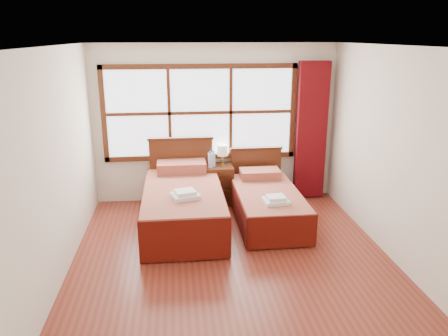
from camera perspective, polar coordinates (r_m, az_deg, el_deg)
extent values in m
plane|color=maroon|center=(5.60, 1.15, -12.02)|extent=(4.50, 4.50, 0.00)
plane|color=white|center=(4.90, 1.33, 15.66)|extent=(4.50, 4.50, 0.00)
plane|color=silver|center=(7.27, -1.14, 5.77)|extent=(4.00, 0.00, 4.00)
plane|color=silver|center=(5.23, -21.06, 0.13)|extent=(0.00, 4.50, 4.50)
plane|color=silver|center=(5.71, 21.56, 1.44)|extent=(0.00, 4.50, 4.50)
cube|color=white|center=(7.19, -3.12, 7.24)|extent=(3.00, 0.02, 1.40)
cube|color=#4B2210|center=(7.33, -3.02, 1.50)|extent=(3.16, 0.06, 0.08)
cube|color=#4B2210|center=(7.08, -3.21, 13.12)|extent=(3.16, 0.06, 0.08)
cube|color=#4B2210|center=(7.24, -15.45, 6.73)|extent=(0.08, 0.06, 1.56)
cube|color=#4B2210|center=(7.41, 8.95, 7.36)|extent=(0.08, 0.06, 1.56)
cube|color=#4B2210|center=(7.15, -7.15, 7.09)|extent=(0.05, 0.05, 1.40)
cube|color=#4B2210|center=(7.21, 0.89, 7.30)|extent=(0.05, 0.05, 1.40)
cube|color=#4B2210|center=(7.17, -3.11, 7.21)|extent=(3.00, 0.05, 0.05)
cube|color=#63090E|center=(7.48, 11.31, 4.74)|extent=(0.50, 0.16, 2.30)
cube|color=#3B190C|center=(6.50, -5.31, -6.20)|extent=(0.99, 1.99, 0.32)
cube|color=maroon|center=(6.39, -5.38, -3.75)|extent=(1.11, 2.20, 0.27)
cube|color=#5C1109|center=(6.47, -10.28, -5.26)|extent=(0.03, 2.20, 0.55)
cube|color=#5C1109|center=(6.48, -0.41, -4.92)|extent=(0.03, 2.20, 0.55)
cube|color=#5C1109|center=(5.45, -5.06, -9.42)|extent=(1.11, 0.03, 0.55)
cube|color=maroon|center=(7.08, -5.57, 0.21)|extent=(0.78, 0.45, 0.17)
cube|color=#4B2210|center=(7.32, -5.58, -0.37)|extent=(1.04, 0.06, 1.08)
cube|color=#3B190C|center=(7.18, -5.70, 3.83)|extent=(1.08, 0.08, 0.04)
cube|color=#3B190C|center=(6.65, 5.70, -5.94)|extent=(0.81, 1.63, 0.26)
cube|color=maroon|center=(6.56, 5.76, -3.99)|extent=(0.91, 1.80, 0.22)
cube|color=#5C1109|center=(6.53, 1.79, -5.24)|extent=(0.03, 1.80, 0.45)
cube|color=#5C1109|center=(6.71, 9.56, -4.83)|extent=(0.03, 1.80, 0.45)
cube|color=#5C1109|center=(5.81, 7.58, -8.33)|extent=(0.91, 0.03, 0.45)
cube|color=maroon|center=(7.10, 4.71, -0.75)|extent=(0.64, 0.37, 0.14)
cube|color=#4B2210|center=(7.47, 4.17, -0.77)|extent=(0.85, 0.06, 0.88)
cube|color=#3B190C|center=(7.35, 4.25, 2.58)|extent=(0.88, 0.08, 0.04)
cube|color=#4B2210|center=(7.29, -0.79, -2.15)|extent=(0.49, 0.43, 0.65)
cube|color=#3B190C|center=(7.12, -0.60, -3.74)|extent=(0.43, 0.02, 0.19)
cube|color=#3B190C|center=(7.03, -0.61, -1.76)|extent=(0.43, 0.02, 0.19)
sphere|color=#AF803B|center=(7.10, -0.59, -3.79)|extent=(0.03, 0.03, 0.03)
sphere|color=#AF803B|center=(7.01, -0.59, -1.81)|extent=(0.03, 0.03, 0.03)
cube|color=white|center=(5.96, -5.08, -3.63)|extent=(0.42, 0.39, 0.05)
cube|color=white|center=(5.94, -5.09, -3.16)|extent=(0.32, 0.29, 0.05)
cube|color=white|center=(6.10, 6.79, -4.30)|extent=(0.36, 0.32, 0.05)
cube|color=white|center=(6.08, 6.81, -3.86)|extent=(0.27, 0.24, 0.05)
cylinder|color=#B8903B|center=(7.23, -0.20, 0.48)|extent=(0.11, 0.11, 0.02)
cylinder|color=#B8903B|center=(7.21, -0.21, 1.11)|extent=(0.02, 0.02, 0.15)
cylinder|color=white|center=(7.16, -0.21, 2.34)|extent=(0.17, 0.17, 0.17)
cylinder|color=silver|center=(7.05, -1.82, 0.99)|extent=(0.07, 0.07, 0.24)
cylinder|color=blue|center=(7.02, -1.83, 2.07)|extent=(0.04, 0.04, 0.03)
cylinder|color=silver|center=(7.13, -1.41, 1.13)|extent=(0.07, 0.07, 0.23)
cylinder|color=blue|center=(7.10, -1.41, 2.14)|extent=(0.03, 0.03, 0.03)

